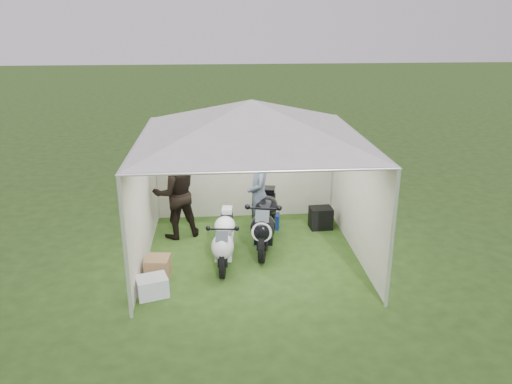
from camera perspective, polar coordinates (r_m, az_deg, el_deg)
The scene contains 10 objects.
ground at distance 9.77m, azimuth -0.47°, elevation -7.12°, with size 80.00×80.00×0.00m, color #264115.
canopy_tent at distance 8.95m, azimuth -0.53°, elevation 7.88°, with size 5.66×5.66×3.00m.
motorcycle_white at distance 9.25m, azimuth -3.62°, elevation -5.37°, with size 0.50×1.79×0.88m.
motorcycle_black at distance 9.82m, azimuth 1.08°, elevation -3.26°, with size 0.71×2.09×1.04m.
paddock_stand at distance 10.86m, azimuth 1.52°, elevation -3.33°, with size 0.43×0.27×0.33m, color #1431B2.
person_dark_jacket at distance 10.32m, azimuth -9.20°, elevation -0.13°, with size 0.93×0.72×1.91m, color black.
person_blue_jacket at distance 9.89m, azimuth 0.37°, elevation -0.43°, with size 0.73×0.48×2.01m, color slate.
equipment_box at distance 10.92m, azimuth 7.40°, elevation -2.94°, with size 0.47×0.38×0.47m, color black.
crate_0 at distance 8.54m, azimuth -11.79°, elevation -10.52°, with size 0.50×0.39×0.33m, color silver.
crate_1 at distance 9.08m, azimuth -11.14°, elevation -8.40°, with size 0.41×0.41×0.37m, color olive.
Camera 1 is at (-0.61, -8.71, 4.39)m, focal length 35.00 mm.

